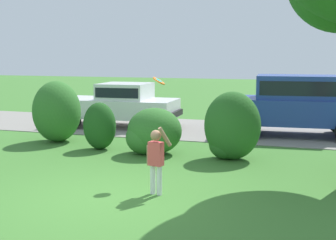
{
  "coord_description": "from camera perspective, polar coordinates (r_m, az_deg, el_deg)",
  "views": [
    {
      "loc": [
        3.52,
        -7.3,
        2.58
      ],
      "look_at": [
        0.41,
        2.43,
        1.1
      ],
      "focal_mm": 48.88,
      "sensor_mm": 36.0,
      "label": 1
    }
  ],
  "objects": [
    {
      "name": "frisbee",
      "position": [
        9.43,
        -1.16,
        4.91
      ],
      "size": [
        0.26,
        0.28,
        0.18
      ],
      "color": "orange"
    },
    {
      "name": "driveway_strip",
      "position": [
        15.71,
        4.55,
        -1.2
      ],
      "size": [
        28.0,
        4.4,
        0.02
      ],
      "primitive_type": "cube",
      "color": "gray",
      "rests_on": "ground"
    },
    {
      "name": "ground_plane",
      "position": [
        8.51,
        -7.75,
        -9.49
      ],
      "size": [
        80.0,
        80.0,
        0.0
      ],
      "primitive_type": "plane",
      "color": "#3D752D"
    },
    {
      "name": "shrub_centre_left",
      "position": [
        12.54,
        -8.53,
        -0.74
      ],
      "size": [
        0.91,
        0.78,
        1.29
      ],
      "color": "#1E511C",
      "rests_on": "ground"
    },
    {
      "name": "shrub_centre_right",
      "position": [
        11.32,
        7.89,
        -1.07
      ],
      "size": [
        1.39,
        1.13,
        1.68
      ],
      "color": "#286023",
      "rests_on": "ground"
    },
    {
      "name": "shrub_near_tree",
      "position": [
        13.84,
        -13.71,
        1.04
      ],
      "size": [
        1.41,
        1.39,
        1.8
      ],
      "color": "#33702B",
      "rests_on": "ground"
    },
    {
      "name": "parked_suv",
      "position": [
        14.94,
        15.76,
        2.15
      ],
      "size": [
        4.82,
        2.36,
        1.92
      ],
      "color": "#28429E",
      "rests_on": "ground"
    },
    {
      "name": "parked_sedan",
      "position": [
        16.32,
        -6.06,
        2.1
      ],
      "size": [
        4.46,
        2.21,
        1.56
      ],
      "color": "white",
      "rests_on": "ground"
    },
    {
      "name": "shrub_centre",
      "position": [
        11.86,
        -2.04,
        -1.59
      ],
      "size": [
        1.44,
        1.27,
        1.2
      ],
      "color": "#33702B",
      "rests_on": "ground"
    },
    {
      "name": "child_thrower",
      "position": [
        8.4,
        -1.5,
        -4.57
      ],
      "size": [
        0.47,
        0.23,
        1.29
      ],
      "color": "white",
      "rests_on": "ground"
    }
  ]
}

